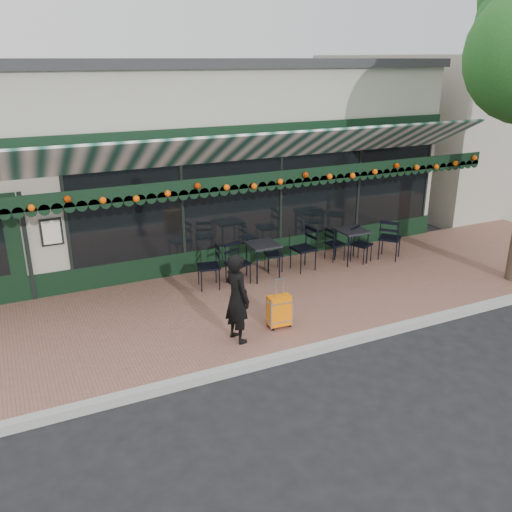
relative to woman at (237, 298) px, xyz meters
name	(u,v)px	position (x,y,z in m)	size (l,w,h in m)	color
ground	(315,350)	(1.16, -0.67, -0.93)	(80.00, 80.00, 0.00)	black
sidewalk	(264,302)	(1.16, 1.33, -0.86)	(18.00, 4.00, 0.15)	brown
curb	(318,348)	(1.16, -0.75, -0.86)	(18.00, 0.16, 0.15)	#9E9E99
restaurant_building	(172,151)	(1.16, 7.16, 1.34)	(12.00, 9.60, 4.50)	#A1988C
neighbor_building_right	(502,123)	(14.16, 7.33, 1.47)	(12.00, 8.00, 4.80)	#A4A290
woman	(237,298)	(0.00, 0.00, 0.00)	(0.57, 0.37, 1.56)	black
suitcase	(279,311)	(0.87, 0.10, -0.47)	(0.43, 0.26, 0.94)	orange
cafe_table_a	(352,233)	(3.95, 2.32, -0.07)	(0.64, 0.64, 0.79)	black
cafe_table_b	(263,247)	(1.63, 2.32, -0.07)	(0.65, 0.65, 0.80)	black
chair_a_left	(303,249)	(2.67, 2.37, -0.29)	(0.50, 0.50, 0.99)	black
chair_a_right	(335,244)	(3.67, 2.58, -0.38)	(0.40, 0.40, 0.80)	black
chair_a_front	(362,245)	(4.17, 2.22, -0.36)	(0.42, 0.42, 0.84)	black
chair_a_extra	(390,238)	(4.92, 2.12, -0.28)	(0.50, 0.50, 1.00)	black
chair_b_left	(209,267)	(0.36, 2.32, -0.32)	(0.46, 0.46, 0.92)	black
chair_b_right	(273,255)	(2.03, 2.60, -0.40)	(0.38, 0.38, 0.77)	black
chair_b_front	(238,264)	(1.00, 2.25, -0.33)	(0.45, 0.45, 0.90)	black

